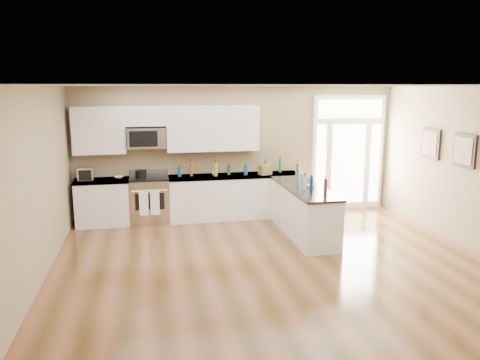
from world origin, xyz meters
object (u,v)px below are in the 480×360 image
object	(u,v)px
stockpot	(141,173)
toaster_oven	(86,174)
peninsula_cabinet	(303,213)
kitchen_range	(150,200)

from	to	relation	value
stockpot	toaster_oven	world-z (taller)	toaster_oven
toaster_oven	stockpot	bearing A→B (deg)	1.00
toaster_oven	peninsula_cabinet	bearing A→B (deg)	-20.19
kitchen_range	stockpot	world-z (taller)	stockpot
peninsula_cabinet	stockpot	distance (m)	3.41
peninsula_cabinet	toaster_oven	xyz separation A→B (m)	(-4.10, 1.44, 0.64)
kitchen_range	stockpot	bearing A→B (deg)	170.46
kitchen_range	toaster_oven	size ratio (longest dim) A/B	3.53
toaster_oven	kitchen_range	bearing A→B (deg)	-0.44
stockpot	peninsula_cabinet	bearing A→B (deg)	-26.06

